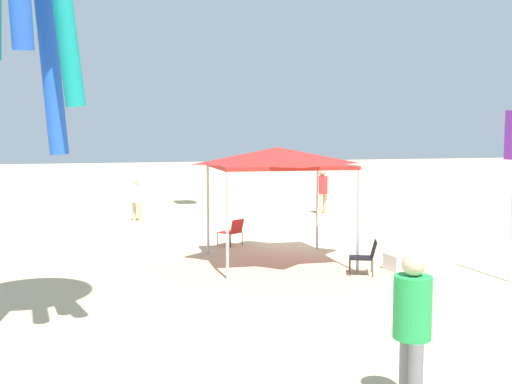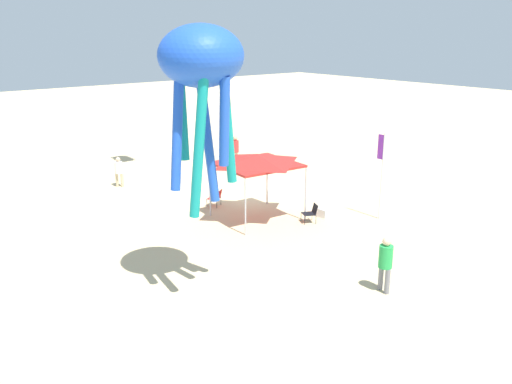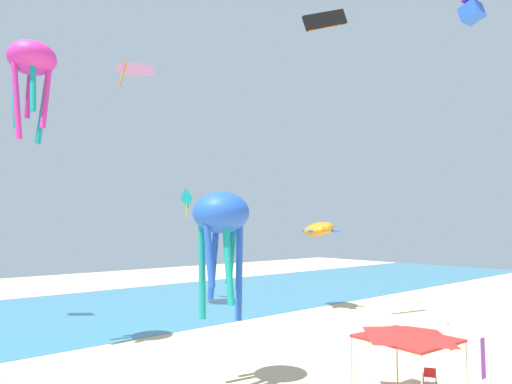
# 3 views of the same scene
# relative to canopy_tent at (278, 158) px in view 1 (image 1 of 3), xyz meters

# --- Properties ---
(ground) EXTENTS (120.00, 120.00, 0.10)m
(ground) POSITION_rel_canopy_tent_xyz_m (2.23, -1.41, -2.76)
(ground) COLOR #D6BC8C
(canopy_tent) EXTENTS (3.29, 3.50, 2.99)m
(canopy_tent) POSITION_rel_canopy_tent_xyz_m (0.00, 0.00, 0.00)
(canopy_tent) COLOR #B7B7BC
(canopy_tent) RESTS_ON ground
(folding_chair_near_cooler) EXTENTS (0.73, 0.79, 0.82)m
(folding_chair_near_cooler) POSITION_rel_canopy_tent_xyz_m (-1.93, -1.52, -2.24)
(folding_chair_near_cooler) COLOR black
(folding_chair_near_cooler) RESTS_ON ground
(folding_chair_right_of_tent) EXTENTS (0.80, 0.77, 0.82)m
(folding_chair_right_of_tent) POSITION_rel_canopy_tent_xyz_m (2.57, 0.49, -2.24)
(folding_chair_right_of_tent) COLOR black
(folding_chair_right_of_tent) RESTS_ON ground
(cooler_box) EXTENTS (0.64, 0.44, 0.40)m
(cooler_box) POSITION_rel_canopy_tent_xyz_m (-1.78, -2.44, -2.51)
(cooler_box) COLOR white
(cooler_box) RESTS_ON ground
(banner_flag) EXTENTS (0.36, 0.06, 3.94)m
(banner_flag) POSITION_rel_canopy_tent_xyz_m (-3.48, -4.27, -0.35)
(banner_flag) COLOR silver
(banner_flag) RESTS_ON ground
(person_by_tent) EXTENTS (0.39, 0.39, 1.65)m
(person_by_tent) POSITION_rel_canopy_tent_xyz_m (8.68, 2.63, -1.74)
(person_by_tent) COLOR #C6B28C
(person_by_tent) RESTS_ON ground
(person_watching_sky) EXTENTS (0.50, 0.45, 1.90)m
(person_watching_sky) POSITION_rel_canopy_tent_xyz_m (-8.18, 1.30, -1.60)
(person_watching_sky) COLOR slate
(person_watching_sky) RESTS_ON ground
(person_beachcomber) EXTENTS (0.45, 0.47, 1.89)m
(person_beachcomber) POSITION_rel_canopy_tent_xyz_m (8.53, -5.14, -1.60)
(person_beachcomber) COLOR #C6B28C
(person_beachcomber) RESTS_ON ground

